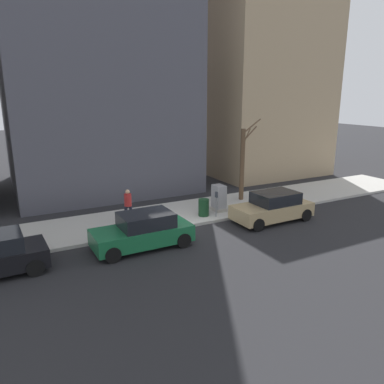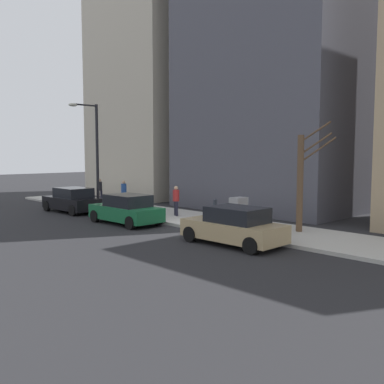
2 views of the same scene
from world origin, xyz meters
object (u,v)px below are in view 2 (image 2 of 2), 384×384
object	(u,v)px
pedestrian_midblock	(124,191)
parked_car_tan	(234,226)
utility_box	(239,213)
parked_car_green	(126,210)
trash_bin	(214,217)
office_tower_right	(161,65)
bare_tree	(301,180)
office_block_center	(289,2)
pedestrian_near_meter	(176,199)
pedestrian_far_corner	(100,189)
streetlamp	(93,147)
parking_meter	(215,211)
parked_car_black	(72,200)

from	to	relation	value
pedestrian_midblock	parked_car_tan	bearing A→B (deg)	17.75
utility_box	parked_car_green	bearing A→B (deg)	115.26
trash_bin	office_tower_right	bearing A→B (deg)	58.09
bare_tree	pedestrian_midblock	bearing A→B (deg)	90.12
parked_car_green	utility_box	size ratio (longest dim) A/B	2.95
office_block_center	trash_bin	bearing A→B (deg)	-164.33
pedestrian_near_meter	pedestrian_far_corner	distance (m)	8.95
parked_car_tan	streetlamp	distance (m)	13.20
office_block_center	parked_car_tan	bearing A→B (deg)	-154.54
office_tower_right	bare_tree	bearing A→B (deg)	-112.30
pedestrian_near_meter	pedestrian_midblock	size ratio (longest dim) A/B	1.00
utility_box	streetlamp	world-z (taller)	streetlamp
streetlamp	utility_box	bearing A→B (deg)	-84.69
parking_meter	parked_car_tan	bearing A→B (deg)	-122.03
parked_car_green	bare_tree	xyz separation A→B (m)	(3.85, -7.80, 1.70)
pedestrian_midblock	streetlamp	bearing A→B (deg)	-53.47
utility_box	office_block_center	size ratio (longest dim) A/B	0.05
office_tower_right	pedestrian_far_corner	bearing A→B (deg)	-162.81
pedestrian_near_meter	office_tower_right	distance (m)	17.38
parked_car_black	pedestrian_near_meter	world-z (taller)	pedestrian_near_meter
bare_tree	trash_bin	size ratio (longest dim) A/B	5.34
parked_car_green	streetlamp	size ratio (longest dim) A/B	0.65
pedestrian_midblock	pedestrian_far_corner	distance (m)	2.86
parked_car_green	pedestrian_midblock	distance (m)	6.87
bare_tree	pedestrian_far_corner	world-z (taller)	bare_tree
pedestrian_near_meter	parking_meter	bearing A→B (deg)	7.58
trash_bin	pedestrian_midblock	distance (m)	10.02
parked_car_green	parked_car_tan	bearing A→B (deg)	-89.76
pedestrian_midblock	pedestrian_far_corner	size ratio (longest dim) A/B	1.00
parking_meter	streetlamp	world-z (taller)	streetlamp
parking_meter	office_tower_right	world-z (taller)	office_tower_right
parking_meter	office_block_center	bearing A→B (deg)	17.47
parking_meter	office_block_center	size ratio (longest dim) A/B	0.05
parked_car_green	parked_car_black	xyz separation A→B (m)	(0.15, 5.91, 0.00)
parked_car_green	trash_bin	bearing A→B (deg)	-63.81
bare_tree	pedestrian_far_corner	bearing A→B (deg)	90.45
parked_car_tan	utility_box	distance (m)	2.98
bare_tree	pedestrian_near_meter	size ratio (longest dim) A/B	2.90
parking_meter	pedestrian_midblock	bearing A→B (deg)	78.29
pedestrian_far_corner	office_tower_right	bearing A→B (deg)	-107.95
parked_car_green	office_tower_right	bearing A→B (deg)	42.73
bare_tree	office_block_center	xyz separation A→B (m)	(8.56, 6.52, 11.21)
utility_box	bare_tree	distance (m)	3.21
pedestrian_far_corner	office_tower_right	xyz separation A→B (m)	(7.83, 2.42, 10.08)
pedestrian_far_corner	parked_car_green	bearing A→B (deg)	121.37
streetlamp	parked_car_black	bearing A→B (deg)	166.57
pedestrian_far_corner	parked_car_black	bearing A→B (deg)	91.41
parked_car_tan	office_tower_right	bearing A→B (deg)	56.90
parking_meter	pedestrian_far_corner	distance (m)	13.37
parked_car_black	pedestrian_midblock	bearing A→B (deg)	-5.38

